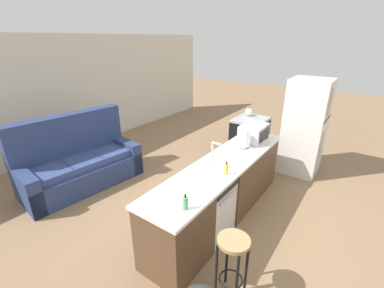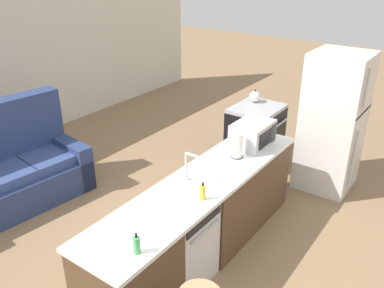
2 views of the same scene
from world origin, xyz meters
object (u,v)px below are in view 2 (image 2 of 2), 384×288
at_px(dishwasher, 178,242).
at_px(dish_soap_bottle, 137,245).
at_px(refrigerator, 333,123).
at_px(paper_towel_roll, 237,146).
at_px(microwave, 253,134).
at_px(couch, 0,176).
at_px(kettle, 255,97).
at_px(stove_range, 255,135).
at_px(soap_bottle, 203,192).

distance_m(dishwasher, dish_soap_bottle, 0.95).
bearing_deg(refrigerator, paper_towel_roll, 161.13).
xyz_separation_m(microwave, couch, (-1.67, 2.60, -0.65)).
bearing_deg(dishwasher, microwave, -0.05).
distance_m(refrigerator, kettle, 1.24).
height_order(dishwasher, refrigerator, refrigerator).
height_order(stove_range, paper_towel_roll, paper_towel_roll).
bearing_deg(paper_towel_roll, stove_range, 19.86).
height_order(dishwasher, kettle, kettle).
bearing_deg(dish_soap_bottle, dishwasher, 14.84).
height_order(stove_range, kettle, kettle).
height_order(microwave, paper_towel_roll, paper_towel_roll).
xyz_separation_m(refrigerator, soap_bottle, (-2.47, 0.37, 0.06)).
bearing_deg(dish_soap_bottle, couch, 80.18).
bearing_deg(kettle, refrigerator, -97.83).
height_order(refrigerator, microwave, refrigerator).
xyz_separation_m(refrigerator, microwave, (-1.19, 0.55, 0.12)).
height_order(dishwasher, couch, couch).
distance_m(dishwasher, refrigerator, 2.70).
xyz_separation_m(paper_towel_roll, couch, (-1.30, 2.62, -0.64)).
relative_size(dish_soap_bottle, kettle, 0.86).
bearing_deg(microwave, kettle, 26.60).
relative_size(soap_bottle, dish_soap_bottle, 1.00).
bearing_deg(dishwasher, kettle, 13.78).
height_order(refrigerator, soap_bottle, refrigerator).
bearing_deg(refrigerator, microwave, 155.25).
xyz_separation_m(stove_range, kettle, (0.17, 0.13, 0.53)).
relative_size(refrigerator, dish_soap_bottle, 10.42).
distance_m(dishwasher, kettle, 2.91).
bearing_deg(paper_towel_roll, couch, 116.40).
height_order(stove_range, soap_bottle, soap_bottle).
xyz_separation_m(stove_range, soap_bottle, (-2.47, -0.73, 0.52)).
xyz_separation_m(dishwasher, soap_bottle, (0.13, -0.18, 0.55)).
bearing_deg(dishwasher, couch, 95.74).
distance_m(stove_range, soap_bottle, 2.63).
xyz_separation_m(dishwasher, kettle, (2.77, 0.68, 0.56)).
bearing_deg(stove_range, microwave, -155.19).
height_order(dishwasher, dish_soap_bottle, dish_soap_bottle).
relative_size(dishwasher, stove_range, 0.93).
xyz_separation_m(paper_towel_roll, soap_bottle, (-0.91, -0.17, -0.07)).
relative_size(paper_towel_roll, soap_bottle, 1.60).
xyz_separation_m(paper_towel_roll, dish_soap_bottle, (-1.78, -0.18, -0.07)).
height_order(stove_range, refrigerator, refrigerator).
relative_size(paper_towel_roll, kettle, 1.38).
relative_size(microwave, paper_towel_roll, 1.77).
height_order(dishwasher, microwave, microwave).
bearing_deg(soap_bottle, kettle, 18.12).
relative_size(kettle, couch, 0.10).
relative_size(dishwasher, paper_towel_roll, 2.98).
bearing_deg(paper_towel_roll, microwave, 2.22).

